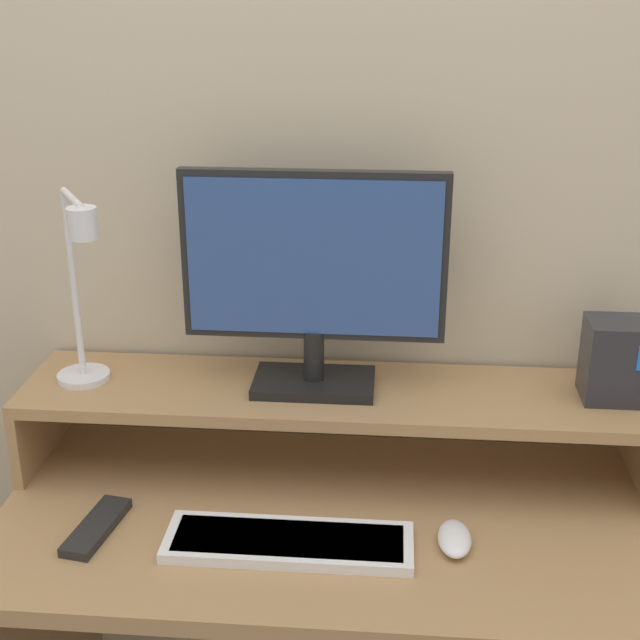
% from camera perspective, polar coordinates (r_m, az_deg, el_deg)
% --- Properties ---
extents(wall_back, '(6.00, 0.05, 2.50)m').
position_cam_1_polar(wall_back, '(1.60, 1.39, 10.57)').
color(wall_back, beige).
rests_on(wall_back, ground_plane).
extents(desk, '(1.11, 0.55, 0.70)m').
position_cam_1_polar(desk, '(1.65, 0.44, -18.38)').
color(desk, '#A87F51').
rests_on(desk, ground_plane).
extents(monitor_shelf, '(1.11, 0.25, 0.16)m').
position_cam_1_polar(monitor_shelf, '(1.59, 0.90, -5.22)').
color(monitor_shelf, '#A87F51').
rests_on(monitor_shelf, desk).
extents(monitor, '(0.45, 0.13, 0.39)m').
position_cam_1_polar(monitor, '(1.50, -0.40, 2.98)').
color(monitor, black).
rests_on(monitor, monitor_shelf).
extents(desk_lamp, '(0.14, 0.18, 0.35)m').
position_cam_1_polar(desk_lamp, '(1.55, -15.06, 1.64)').
color(desk_lamp, silver).
rests_on(desk_lamp, monitor_shelf).
extents(router_dock, '(0.10, 0.09, 0.14)m').
position_cam_1_polar(router_dock, '(1.60, 18.36, -2.45)').
color(router_dock, '#28282D').
rests_on(router_dock, monitor_shelf).
extents(keyboard, '(0.39, 0.12, 0.02)m').
position_cam_1_polar(keyboard, '(1.45, -2.02, -14.01)').
color(keyboard, white).
rests_on(keyboard, desk).
extents(mouse, '(0.05, 0.10, 0.03)m').
position_cam_1_polar(mouse, '(1.46, 8.60, -13.67)').
color(mouse, white).
rests_on(mouse, desk).
extents(remote_control, '(0.08, 0.17, 0.02)m').
position_cam_1_polar(remote_control, '(1.53, -14.11, -12.72)').
color(remote_control, black).
rests_on(remote_control, desk).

